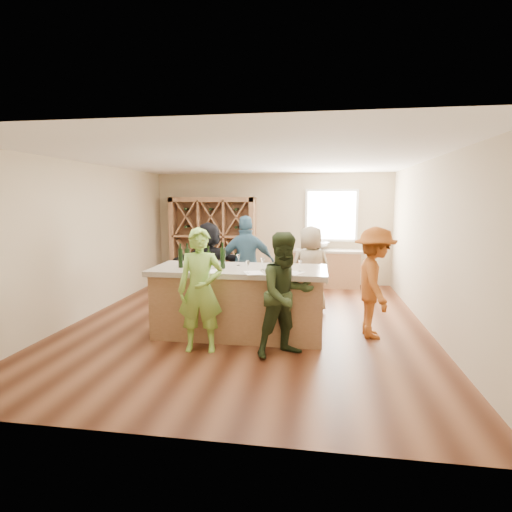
# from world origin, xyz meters

# --- Properties ---
(floor) EXTENTS (6.00, 7.00, 0.10)m
(floor) POSITION_xyz_m (0.00, 0.00, -0.05)
(floor) COLOR #562E1B
(floor) RESTS_ON ground
(ceiling) EXTENTS (6.00, 7.00, 0.10)m
(ceiling) POSITION_xyz_m (0.00, 0.00, 2.85)
(ceiling) COLOR white
(ceiling) RESTS_ON ground
(wall_back) EXTENTS (6.00, 0.10, 2.80)m
(wall_back) POSITION_xyz_m (0.00, 3.55, 1.40)
(wall_back) COLOR tan
(wall_back) RESTS_ON ground
(wall_front) EXTENTS (6.00, 0.10, 2.80)m
(wall_front) POSITION_xyz_m (0.00, -3.55, 1.40)
(wall_front) COLOR tan
(wall_front) RESTS_ON ground
(wall_left) EXTENTS (0.10, 7.00, 2.80)m
(wall_left) POSITION_xyz_m (-3.05, 0.00, 1.40)
(wall_left) COLOR tan
(wall_left) RESTS_ON ground
(wall_right) EXTENTS (0.10, 7.00, 2.80)m
(wall_right) POSITION_xyz_m (3.05, 0.00, 1.40)
(wall_right) COLOR tan
(wall_right) RESTS_ON ground
(window_frame) EXTENTS (1.30, 0.06, 1.30)m
(window_frame) POSITION_xyz_m (1.50, 3.47, 1.75)
(window_frame) COLOR white
(window_frame) RESTS_ON wall_back
(window_pane) EXTENTS (1.18, 0.01, 1.18)m
(window_pane) POSITION_xyz_m (1.50, 3.44, 1.75)
(window_pane) COLOR white
(window_pane) RESTS_ON wall_back
(wine_rack) EXTENTS (2.20, 0.45, 2.20)m
(wine_rack) POSITION_xyz_m (-1.50, 3.27, 1.10)
(wine_rack) COLOR #946947
(wine_rack) RESTS_ON floor
(back_counter_base) EXTENTS (1.60, 0.58, 0.86)m
(back_counter_base) POSITION_xyz_m (1.40, 3.20, 0.43)
(back_counter_base) COLOR #946947
(back_counter_base) RESTS_ON floor
(back_counter_top) EXTENTS (1.70, 0.62, 0.06)m
(back_counter_top) POSITION_xyz_m (1.40, 3.20, 0.89)
(back_counter_top) COLOR #AA9E8C
(back_counter_top) RESTS_ON back_counter_base
(sink) EXTENTS (0.54, 0.54, 0.19)m
(sink) POSITION_xyz_m (1.20, 3.20, 1.01)
(sink) COLOR silver
(sink) RESTS_ON back_counter_top
(faucet) EXTENTS (0.02, 0.02, 0.30)m
(faucet) POSITION_xyz_m (1.20, 3.38, 1.07)
(faucet) COLOR silver
(faucet) RESTS_ON back_counter_top
(tasting_counter_base) EXTENTS (2.60, 1.00, 1.00)m
(tasting_counter_base) POSITION_xyz_m (-0.04, -0.64, 0.50)
(tasting_counter_base) COLOR #946947
(tasting_counter_base) RESTS_ON floor
(tasting_counter_top) EXTENTS (2.72, 1.12, 0.08)m
(tasting_counter_top) POSITION_xyz_m (-0.04, -0.64, 1.04)
(tasting_counter_top) COLOR #AA9E8C
(tasting_counter_top) RESTS_ON tasting_counter_base
(wine_bottle_a) EXTENTS (0.10, 0.10, 0.30)m
(wine_bottle_a) POSITION_xyz_m (-0.94, -0.77, 1.23)
(wine_bottle_a) COLOR black
(wine_bottle_a) RESTS_ON tasting_counter_top
(wine_bottle_b) EXTENTS (0.10, 0.10, 0.32)m
(wine_bottle_b) POSITION_xyz_m (-0.79, -0.89, 1.24)
(wine_bottle_b) COLOR black
(wine_bottle_b) RESTS_ON tasting_counter_top
(wine_bottle_d) EXTENTS (0.08, 0.08, 0.28)m
(wine_bottle_d) POSITION_xyz_m (-0.47, -0.86, 1.22)
(wine_bottle_d) COLOR black
(wine_bottle_d) RESTS_ON tasting_counter_top
(wine_bottle_e) EXTENTS (0.10, 0.10, 0.32)m
(wine_bottle_e) POSITION_xyz_m (-0.27, -0.75, 1.24)
(wine_bottle_e) COLOR black
(wine_bottle_e) RESTS_ON tasting_counter_top
(wine_glass_a) EXTENTS (0.09, 0.09, 0.18)m
(wine_glass_a) POSITION_xyz_m (-0.28, -1.09, 1.17)
(wine_glass_a) COLOR white
(wine_glass_a) RESTS_ON tasting_counter_top
(wine_glass_b) EXTENTS (0.08, 0.08, 0.18)m
(wine_glass_b) POSITION_xyz_m (0.18, -1.11, 1.17)
(wine_glass_b) COLOR white
(wine_glass_b) RESTS_ON tasting_counter_top
(wine_glass_c) EXTENTS (0.08, 0.08, 0.18)m
(wine_glass_c) POSITION_xyz_m (0.61, -1.11, 1.17)
(wine_glass_c) COLOR white
(wine_glass_c) RESTS_ON tasting_counter_top
(wine_glass_d) EXTENTS (0.08, 0.08, 0.19)m
(wine_glass_d) POSITION_xyz_m (0.35, -0.81, 1.18)
(wine_glass_d) COLOR white
(wine_glass_d) RESTS_ON tasting_counter_top
(wine_glass_e) EXTENTS (0.07, 0.07, 0.16)m
(wine_glass_e) POSITION_xyz_m (0.92, -0.85, 1.16)
(wine_glass_e) COLOR white
(wine_glass_e) RESTS_ON tasting_counter_top
(tasting_menu_a) EXTENTS (0.27, 0.34, 0.00)m
(tasting_menu_a) POSITION_xyz_m (-0.36, -1.03, 1.08)
(tasting_menu_a) COLOR white
(tasting_menu_a) RESTS_ON tasting_counter_top
(tasting_menu_b) EXTENTS (0.35, 0.40, 0.00)m
(tasting_menu_b) POSITION_xyz_m (0.26, -1.06, 1.08)
(tasting_menu_b) COLOR white
(tasting_menu_b) RESTS_ON tasting_counter_top
(tasting_menu_c) EXTENTS (0.36, 0.41, 0.00)m
(tasting_menu_c) POSITION_xyz_m (0.82, -0.98, 1.08)
(tasting_menu_c) COLOR white
(tasting_menu_c) RESTS_ON tasting_counter_top
(person_near_left) EXTENTS (0.69, 0.55, 1.75)m
(person_near_left) POSITION_xyz_m (-0.44, -1.40, 0.88)
(person_near_left) COLOR #8CC64C
(person_near_left) RESTS_ON floor
(person_near_right) EXTENTS (0.94, 0.84, 1.71)m
(person_near_right) POSITION_xyz_m (0.76, -1.40, 0.85)
(person_near_right) COLOR #263319
(person_near_right) RESTS_ON floor
(person_server) EXTENTS (0.59, 1.15, 1.73)m
(person_server) POSITION_xyz_m (2.05, -0.43, 0.86)
(person_server) COLOR #994C19
(person_server) RESTS_ON floor
(person_far_mid) EXTENTS (1.19, 0.82, 1.84)m
(person_far_mid) POSITION_xyz_m (-0.15, 0.68, 0.92)
(person_far_mid) COLOR #335972
(person_far_mid) RESTS_ON floor
(person_far_right) EXTENTS (0.93, 0.76, 1.65)m
(person_far_right) POSITION_xyz_m (1.05, 0.80, 0.83)
(person_far_right) COLOR gray
(person_far_right) RESTS_ON floor
(person_far_left) EXTENTS (1.61, 0.65, 1.71)m
(person_far_left) POSITION_xyz_m (-0.95, 0.90, 0.85)
(person_far_left) COLOR black
(person_far_left) RESTS_ON floor
(wine_glass_f) EXTENTS (0.07, 0.07, 0.18)m
(wine_glass_f) POSITION_xyz_m (-0.09, -0.44, 1.17)
(wine_glass_f) COLOR white
(wine_glass_f) RESTS_ON tasting_counter_top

